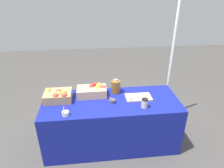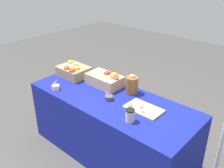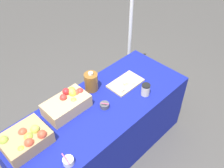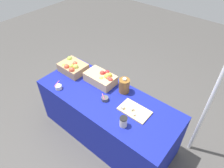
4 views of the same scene
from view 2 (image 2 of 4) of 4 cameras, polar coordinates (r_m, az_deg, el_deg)
name	(u,v)px [view 2 (image 2 of 4)]	position (r m, az deg, el deg)	size (l,w,h in m)	color
ground_plane	(111,152)	(3.15, -0.19, -14.93)	(10.00, 10.00, 0.00)	#474442
table	(111,126)	(2.92, -0.20, -9.45)	(1.90, 0.76, 0.74)	navy
apple_crate_left	(73,71)	(3.23, -8.67, 2.96)	(0.37, 0.29, 0.17)	tan
apple_crate_middle	(106,79)	(2.95, -1.43, 1.02)	(0.42, 0.25, 0.18)	tan
cutting_board_front	(143,109)	(2.53, 7.02, -5.51)	(0.36, 0.22, 0.05)	#D1B284
sample_bowl_near	(56,87)	(2.94, -12.51, -0.71)	(0.09, 0.09, 0.11)	silver
sample_bowl_mid	(109,98)	(2.67, -0.68, -3.11)	(0.09, 0.09, 0.09)	#4C4C51
cider_jug	(132,85)	(2.78, 4.47, -0.24)	(0.14, 0.14, 0.21)	brown
coffee_cup	(130,115)	(2.32, 4.07, -7.03)	(0.09, 0.09, 0.13)	beige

